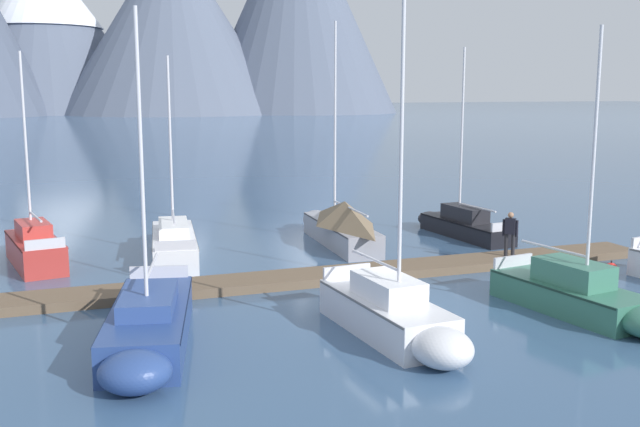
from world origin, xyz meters
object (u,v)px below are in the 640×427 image
sailboat_nearest_berth (33,246)px  person_on_dock (510,231)px  sailboat_mid_dock_starboard (395,315)px  sailboat_end_of_dock (461,224)px  sailboat_second_berth (148,326)px  sailboat_far_berth (340,223)px  mooring_buoy_channel_marker (611,269)px  sailboat_outer_slip (582,296)px  sailboat_mid_dock_port (174,241)px

sailboat_nearest_berth → person_on_dock: size_ratio=4.68×
sailboat_mid_dock_starboard → sailboat_end_of_dock: (9.39, 11.24, -0.10)m
sailboat_second_berth → sailboat_mid_dock_starboard: (6.13, -1.70, 0.05)m
sailboat_second_berth → sailboat_far_berth: (9.70, 9.99, 0.32)m
sailboat_nearest_berth → mooring_buoy_channel_marker: size_ratio=15.18×
mooring_buoy_channel_marker → sailboat_second_berth: bearing=-175.0°
sailboat_far_berth → sailboat_outer_slip: bearing=-78.4°
sailboat_nearest_berth → mooring_buoy_channel_marker: (19.01, -9.63, -0.46)m
sailboat_end_of_dock → sailboat_outer_slip: bearing=-106.4°
sailboat_end_of_dock → mooring_buoy_channel_marker: size_ratio=16.04×
sailboat_nearest_berth → sailboat_second_berth: size_ratio=0.94×
sailboat_outer_slip → mooring_buoy_channel_marker: 5.54m
sailboat_outer_slip → sailboat_end_of_dock: 11.96m
sailboat_mid_dock_port → sailboat_mid_dock_starboard: 12.65m
sailboat_end_of_dock → mooring_buoy_channel_marker: bearing=-83.0°
sailboat_second_berth → person_on_dock: 14.78m
sailboat_mid_dock_port → person_on_dock: 13.08m
sailboat_second_berth → person_on_dock: (14.16, 4.20, 0.66)m
sailboat_nearest_berth → sailboat_second_berth: bearing=-77.3°
sailboat_second_berth → person_on_dock: sailboat_second_berth is taller
sailboat_end_of_dock → person_on_dock: bearing=-104.3°
sailboat_second_berth → sailboat_end_of_dock: bearing=31.6°
sailboat_end_of_dock → mooring_buoy_channel_marker: sailboat_end_of_dock is taller
sailboat_second_berth → sailboat_outer_slip: sailboat_second_berth is taller
sailboat_second_berth → sailboat_mid_dock_starboard: bearing=-15.5°
sailboat_far_berth → sailboat_end_of_dock: (5.82, -0.44, -0.37)m
sailboat_end_of_dock → mooring_buoy_channel_marker: 8.16m
sailboat_nearest_berth → sailboat_far_berth: size_ratio=0.85×
sailboat_mid_dock_port → sailboat_far_berth: bearing=-4.0°
sailboat_mid_dock_port → sailboat_mid_dock_starboard: (3.43, -12.17, 0.05)m
sailboat_second_berth → sailboat_end_of_dock: 18.22m
sailboat_mid_dock_port → sailboat_nearest_berth: bearing=173.4°
sailboat_mid_dock_starboard → sailboat_outer_slip: bearing=-2.2°
sailboat_nearest_berth → sailboat_far_berth: sailboat_far_berth is taller
sailboat_far_berth → mooring_buoy_channel_marker: sailboat_far_berth is taller
person_on_dock → sailboat_nearest_berth: bearing=157.6°
sailboat_outer_slip → person_on_dock: sailboat_outer_slip is taller
sailboat_nearest_berth → sailboat_far_berth: 12.24m
sailboat_nearest_berth → person_on_dock: bearing=-22.4°
sailboat_second_berth → sailboat_end_of_dock: size_ratio=1.01×
mooring_buoy_channel_marker → sailboat_far_berth: bearing=128.6°
sailboat_nearest_berth → sailboat_end_of_dock: sailboat_end_of_dock is taller
sailboat_outer_slip → sailboat_mid_dock_port: bearing=127.3°
person_on_dock → sailboat_second_berth: bearing=-163.5°
sailboat_second_berth → sailboat_far_berth: sailboat_far_berth is taller
sailboat_nearest_berth → sailboat_second_berth: sailboat_second_berth is taller
sailboat_far_berth → mooring_buoy_channel_marker: bearing=-51.4°
sailboat_second_berth → sailboat_outer_slip: size_ratio=1.02×
sailboat_mid_dock_port → person_on_dock: bearing=-28.7°
sailboat_end_of_dock → person_on_dock: 5.56m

